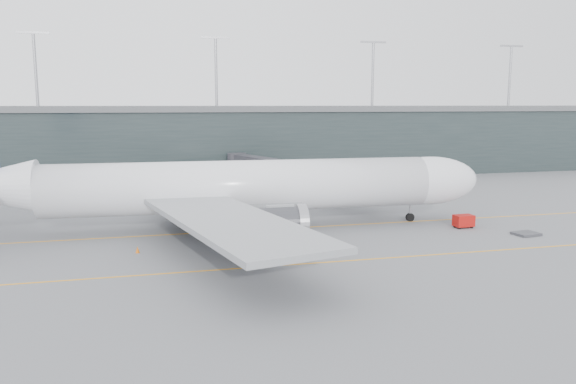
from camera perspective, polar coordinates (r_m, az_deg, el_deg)
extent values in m
plane|color=slate|center=(73.83, -6.53, -3.33)|extent=(320.00, 320.00, 0.00)
cube|color=orange|center=(69.95, -6.10, -4.00)|extent=(160.00, 0.25, 0.02)
cube|color=orange|center=(54.65, -3.79, -7.66)|extent=(160.00, 0.25, 0.02)
cube|color=orange|center=(93.97, -5.08, -0.66)|extent=(0.25, 60.00, 0.02)
cube|color=#1E2829|center=(130.19, -9.90, 5.00)|extent=(240.00, 35.00, 14.00)
cube|color=#505254|center=(129.92, -9.99, 8.34)|extent=(240.00, 36.00, 1.20)
cylinder|color=#9E9EA3|center=(121.58, -24.26, 11.17)|extent=(0.60, 0.60, 14.00)
cylinder|color=#9E9EA3|center=(120.59, -7.32, 11.89)|extent=(0.60, 0.60, 14.00)
cylinder|color=#9E9EA3|center=(129.43, 8.59, 11.65)|extent=(0.60, 0.60, 14.00)
cylinder|color=#9E9EA3|center=(146.32, 21.60, 10.81)|extent=(0.60, 0.60, 14.00)
cylinder|color=white|center=(70.23, -4.81, 0.61)|extent=(47.78, 8.30, 6.41)
ellipsoid|color=white|center=(77.37, 14.16, 1.14)|extent=(13.71, 6.94, 6.41)
cube|color=gray|center=(70.52, -5.62, -1.41)|extent=(16.74, 5.82, 2.07)
cube|color=black|center=(79.03, 16.76, 1.94)|extent=(2.40, 3.19, 0.83)
cube|color=gray|center=(54.38, -6.03, -2.95)|extent=(16.15, 31.34, 0.57)
cylinder|color=#3A3B3F|center=(61.44, -1.77, -3.20)|extent=(7.38, 3.90, 3.62)
cube|color=gray|center=(85.92, -8.13, 1.37)|extent=(18.24, 31.39, 0.57)
cylinder|color=#3A3B3F|center=(80.54, -4.16, -0.32)|extent=(7.38, 3.90, 3.62)
cylinder|color=black|center=(77.09, 12.29, -2.52)|extent=(1.15, 0.46, 1.14)
cylinder|color=#9E9EA3|center=(76.94, 12.31, -1.96)|extent=(0.31, 0.31, 2.69)
cylinder|color=black|center=(65.89, -7.82, -4.25)|extent=(1.36, 0.57, 1.34)
cylinder|color=black|center=(75.57, -8.33, -2.56)|extent=(1.36, 0.57, 1.34)
cube|color=#2F2E34|center=(79.48, 8.65, 0.91)|extent=(3.95, 4.17, 2.60)
cube|color=#2F2E34|center=(85.26, 5.13, 1.51)|extent=(6.36, 12.15, 2.33)
cube|color=#2F2E34|center=(94.86, 0.51, 2.29)|extent=(6.58, 12.23, 2.42)
cube|color=#2F2E34|center=(104.98, -3.25, 2.92)|extent=(6.80, 12.31, 2.51)
cylinder|color=#9E9EA3|center=(86.17, 4.83, -0.35)|extent=(0.47, 0.47, 3.54)
cube|color=#3A3B3F|center=(86.42, 4.82, -1.29)|extent=(2.23, 1.95, 0.65)
cylinder|color=#2F2E34|center=(116.62, 1.23, 3.53)|extent=(3.72, 3.72, 2.79)
cylinder|color=#2F2E34|center=(116.94, 1.22, 2.08)|extent=(1.67, 1.67, 3.35)
cube|color=#A30F0B|center=(74.86, 17.41, -2.78)|extent=(2.50, 1.66, 1.43)
cylinder|color=black|center=(74.07, 17.06, -3.45)|extent=(0.45, 0.19, 0.44)
cylinder|color=black|center=(75.06, 18.18, -3.35)|extent=(0.45, 0.19, 0.44)
cylinder|color=black|center=(74.97, 16.59, -3.29)|extent=(0.45, 0.19, 0.44)
cylinder|color=black|center=(75.94, 17.70, -3.19)|extent=(0.45, 0.19, 0.44)
cube|color=#37383C|center=(73.49, 23.04, -3.91)|extent=(3.17, 2.69, 0.29)
cube|color=#3A3B3F|center=(83.25, -11.23, -1.95)|extent=(1.97, 1.66, 0.18)
cube|color=#AAAFB6|center=(83.11, -11.24, -1.41)|extent=(1.60, 1.53, 1.35)
cube|color=navy|center=(82.99, -11.26, -0.93)|extent=(1.65, 1.58, 0.07)
cube|color=#3A3B3F|center=(84.93, -9.49, -1.68)|extent=(2.08, 1.75, 0.19)
cube|color=#ADB1B9|center=(84.78, -9.50, -1.12)|extent=(1.69, 1.61, 1.43)
cube|color=navy|center=(84.66, -9.51, -0.62)|extent=(1.75, 1.66, 0.08)
cube|color=#3A3B3F|center=(84.27, -7.65, -1.71)|extent=(2.17, 1.74, 0.22)
cube|color=#ADB0B9|center=(84.10, -7.66, -1.06)|extent=(1.74, 1.63, 1.62)
cube|color=navy|center=(83.96, -7.67, -0.49)|extent=(1.79, 1.68, 0.09)
cone|color=#D64D0B|center=(80.46, 17.99, -2.46)|extent=(0.40, 0.40, 0.64)
cone|color=red|center=(57.22, 2.58, -6.48)|extent=(0.50, 0.50, 0.80)
cone|color=#E94F0C|center=(87.13, -1.95, -1.16)|extent=(0.45, 0.45, 0.72)
cone|color=#D85E0C|center=(61.73, -15.04, -5.68)|extent=(0.45, 0.45, 0.71)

